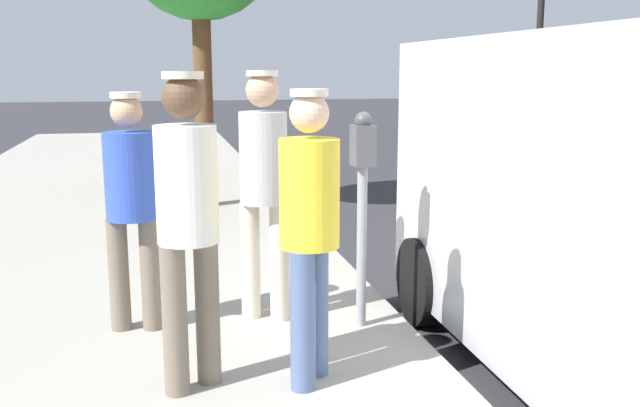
% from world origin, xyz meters
% --- Properties ---
extents(ground_plane, '(80.00, 80.00, 0.00)m').
position_xyz_m(ground_plane, '(0.00, 0.00, 0.00)').
color(ground_plane, '#2D2D33').
extents(sidewalk_slab, '(5.00, 32.00, 0.15)m').
position_xyz_m(sidewalk_slab, '(3.50, 0.00, 0.07)').
color(sidewalk_slab, '#9E998E').
rests_on(sidewalk_slab, ground).
extents(parking_meter_near, '(0.14, 0.18, 1.52)m').
position_xyz_m(parking_meter_near, '(1.35, 0.42, 1.18)').
color(parking_meter_near, gray).
rests_on(parking_meter_near, sidewalk_slab).
extents(pedestrian_in_white, '(0.34, 0.34, 1.79)m').
position_xyz_m(pedestrian_in_white, '(2.57, 1.16, 1.19)').
color(pedestrian_in_white, '#726656').
rests_on(pedestrian_in_white, sidewalk_slab).
extents(pedestrian_in_yellow, '(0.34, 0.34, 1.70)m').
position_xyz_m(pedestrian_in_yellow, '(1.90, 1.23, 1.12)').
color(pedestrian_in_yellow, '#4C608C').
rests_on(pedestrian_in_yellow, sidewalk_slab).
extents(pedestrian_in_blue, '(0.36, 0.34, 1.65)m').
position_xyz_m(pedestrian_in_blue, '(2.91, 0.13, 1.09)').
color(pedestrian_in_blue, '#726656').
rests_on(pedestrian_in_blue, sidewalk_slab).
extents(pedestrian_in_gray, '(0.34, 0.34, 1.79)m').
position_xyz_m(pedestrian_in_gray, '(1.99, 0.12, 1.19)').
color(pedestrian_in_gray, beige).
rests_on(pedestrian_in_gray, sidewalk_slab).
extents(traffic_light_corner, '(2.48, 0.42, 5.20)m').
position_xyz_m(traffic_light_corner, '(-7.02, -10.36, 3.52)').
color(traffic_light_corner, black).
rests_on(traffic_light_corner, ground).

